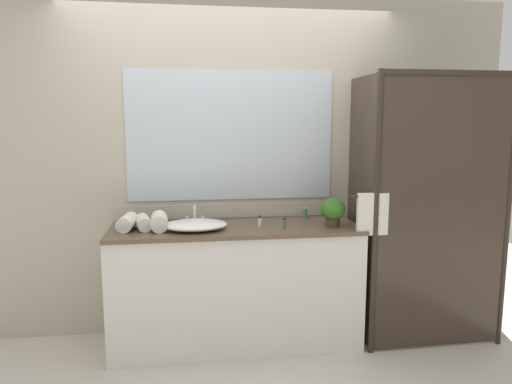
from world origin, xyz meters
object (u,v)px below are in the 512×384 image
at_px(amenity_bottle_lotion, 305,213).
at_px(potted_plant, 333,210).
at_px(faucet, 195,218).
at_px(sink_basin, 195,225).
at_px(amenity_bottle_body_wash, 284,224).
at_px(rolled_towel_far_edge, 159,221).
at_px(amenity_bottle_shampoo, 260,221).
at_px(rolled_towel_middle, 144,222).
at_px(rolled_towel_near_edge, 127,222).

bearing_deg(amenity_bottle_lotion, potted_plant, -65.85).
bearing_deg(faucet, sink_basin, -90.00).
bearing_deg(amenity_bottle_body_wash, rolled_towel_far_edge, 174.28).
relative_size(potted_plant, rolled_towel_far_edge, 0.87).
xyz_separation_m(amenity_bottle_shampoo, rolled_towel_middle, (-0.82, 0.02, 0.01)).
height_order(faucet, amenity_bottle_lotion, faucet).
relative_size(amenity_bottle_body_wash, amenity_bottle_shampoo, 0.97).
relative_size(amenity_bottle_lotion, amenity_bottle_shampoo, 1.16).
relative_size(faucet, amenity_bottle_body_wash, 2.23).
height_order(rolled_towel_near_edge, rolled_towel_far_edge, rolled_towel_far_edge).
bearing_deg(rolled_towel_middle, faucet, 19.79).
bearing_deg(rolled_towel_near_edge, amenity_bottle_shampoo, -1.16).
bearing_deg(faucet, rolled_towel_far_edge, -147.32).
relative_size(potted_plant, rolled_towel_near_edge, 0.87).
height_order(amenity_bottle_body_wash, amenity_bottle_shampoo, amenity_bottle_shampoo).
distance_m(sink_basin, faucet, 0.19).
distance_m(sink_basin, rolled_towel_middle, 0.36).
bearing_deg(sink_basin, potted_plant, -2.19).
height_order(sink_basin, amenity_bottle_body_wash, amenity_bottle_body_wash).
height_order(amenity_bottle_body_wash, rolled_towel_near_edge, rolled_towel_near_edge).
height_order(rolled_towel_near_edge, rolled_towel_middle, rolled_towel_near_edge).
bearing_deg(rolled_towel_middle, potted_plant, -4.01).
height_order(amenity_bottle_lotion, amenity_bottle_shampoo, amenity_bottle_lotion).
bearing_deg(amenity_bottle_shampoo, potted_plant, -7.69).
bearing_deg(rolled_towel_middle, amenity_bottle_shampoo, -1.66).
distance_m(rolled_towel_middle, rolled_towel_far_edge, 0.11).
xyz_separation_m(faucet, rolled_towel_near_edge, (-0.47, -0.13, 0.01)).
xyz_separation_m(sink_basin, potted_plant, (0.99, -0.04, 0.08)).
bearing_deg(rolled_towel_near_edge, faucet, 15.98).
bearing_deg(amenity_bottle_body_wash, rolled_towel_near_edge, 174.10).
bearing_deg(sink_basin, rolled_towel_middle, 171.03).
bearing_deg(potted_plant, amenity_bottle_body_wash, -176.20).
xyz_separation_m(amenity_bottle_lotion, rolled_towel_near_edge, (-1.33, -0.20, 0.01)).
height_order(faucet, rolled_towel_near_edge, faucet).
relative_size(amenity_bottle_lotion, rolled_towel_far_edge, 0.38).
bearing_deg(rolled_towel_far_edge, amenity_bottle_shampoo, 0.54).
xyz_separation_m(potted_plant, rolled_towel_near_edge, (-1.46, 0.09, -0.06)).
bearing_deg(amenity_bottle_lotion, faucet, -175.40).
relative_size(faucet, rolled_towel_far_edge, 0.71).
relative_size(sink_basin, potted_plant, 2.17).
relative_size(sink_basin, rolled_towel_near_edge, 1.88).
bearing_deg(rolled_towel_near_edge, potted_plant, -3.51).
xyz_separation_m(amenity_bottle_shampoo, rolled_towel_near_edge, (-0.93, 0.02, 0.02)).
bearing_deg(sink_basin, rolled_towel_near_edge, 173.72).
relative_size(amenity_bottle_shampoo, rolled_towel_far_edge, 0.33).
distance_m(amenity_bottle_body_wash, rolled_towel_near_edge, 1.10).
relative_size(faucet, rolled_towel_middle, 0.76).
relative_size(amenity_bottle_shampoo, rolled_towel_middle, 0.35).
distance_m(amenity_bottle_body_wash, amenity_bottle_shampoo, 0.19).
bearing_deg(amenity_bottle_shampoo, amenity_bottle_lotion, 29.55).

